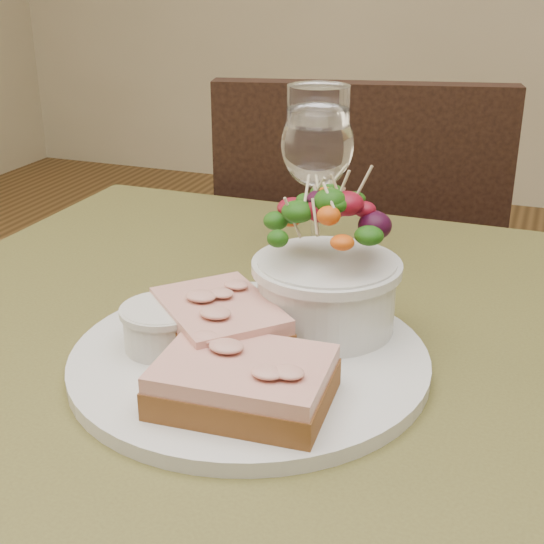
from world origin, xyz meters
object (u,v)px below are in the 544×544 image
at_px(sandwich_back, 219,321).
at_px(dinner_plate, 249,359).
at_px(ramekin, 163,325).
at_px(salad_bowl, 327,263).
at_px(cafe_table, 277,455).
at_px(chair_far, 351,398).
at_px(wine_glass, 317,150).
at_px(sandwich_front, 244,382).

bearing_deg(sandwich_back, dinner_plate, 41.61).
relative_size(ramekin, salad_bowl, 0.50).
relative_size(cafe_table, chair_far, 0.89).
xyz_separation_m(ramekin, salad_bowl, (0.11, 0.08, 0.04)).
height_order(chair_far, dinner_plate, chair_far).
bearing_deg(dinner_plate, salad_bowl, 57.06).
bearing_deg(dinner_plate, ramekin, -167.85).
distance_m(chair_far, ramekin, 0.86).
height_order(cafe_table, salad_bowl, salad_bowl).
distance_m(cafe_table, dinner_plate, 0.11).
distance_m(dinner_plate, sandwich_back, 0.04).
xyz_separation_m(chair_far, sandwich_back, (0.06, -0.69, 0.49)).
bearing_deg(ramekin, sandwich_back, 19.97).
distance_m(salad_bowl, wine_glass, 0.19).
bearing_deg(ramekin, sandwich_front, -29.99).
distance_m(chair_far, sandwich_front, 0.91).
relative_size(cafe_table, salad_bowl, 6.30).
bearing_deg(ramekin, wine_glass, 79.00).
bearing_deg(cafe_table, salad_bowl, 55.30).
xyz_separation_m(sandwich_back, wine_glass, (0.01, 0.24, 0.09)).
distance_m(cafe_table, ramekin, 0.16).
xyz_separation_m(chair_far, ramekin, (0.01, -0.71, 0.49)).
bearing_deg(chair_far, sandwich_front, 84.63).
bearing_deg(sandwich_back, wine_glass, 131.80).
bearing_deg(sandwich_back, ramekin, -116.72).
distance_m(chair_far, sandwich_back, 0.85).
bearing_deg(salad_bowl, sandwich_front, -98.36).
bearing_deg(wine_glass, chair_far, 97.78).
bearing_deg(chair_far, ramekin, 77.77).
relative_size(dinner_plate, salad_bowl, 2.28).
bearing_deg(sandwich_front, ramekin, 146.72).
relative_size(sandwich_front, sandwich_back, 0.92).
xyz_separation_m(dinner_plate, sandwich_front, (0.02, -0.07, 0.02)).
relative_size(cafe_table, ramekin, 12.57).
distance_m(sandwich_back, ramekin, 0.05).
xyz_separation_m(sandwich_back, salad_bowl, (0.07, 0.07, 0.04)).
height_order(dinner_plate, sandwich_front, sandwich_front).
bearing_deg(cafe_table, sandwich_back, -148.64).
bearing_deg(cafe_table, wine_glass, 99.23).
xyz_separation_m(dinner_plate, sandwich_back, (-0.03, 0.00, 0.03)).
xyz_separation_m(chair_far, salad_bowl, (0.13, -0.63, 0.53)).
height_order(dinner_plate, sandwich_back, sandwich_back).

